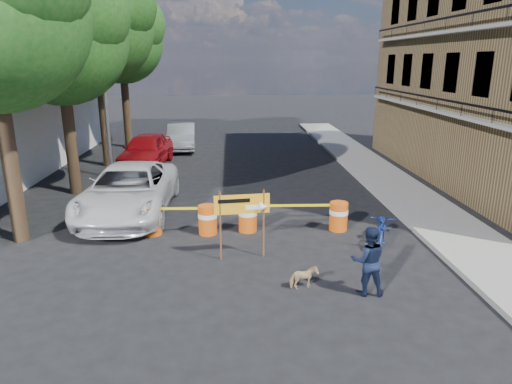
{
  "coord_description": "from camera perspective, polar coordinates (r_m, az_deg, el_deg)",
  "views": [
    {
      "loc": [
        -0.57,
        -10.92,
        5.12
      ],
      "look_at": [
        0.15,
        2.23,
        1.3
      ],
      "focal_mm": 32.0,
      "sensor_mm": 36.0,
      "label": 1
    }
  ],
  "objects": [
    {
      "name": "barrel_far_left",
      "position": [
        14.17,
        -12.87,
        -3.4
      ],
      "size": [
        0.58,
        0.58,
        0.9
      ],
      "color": "#DB5B0C",
      "rests_on": "ground"
    },
    {
      "name": "sedan_silver",
      "position": [
        27.66,
        -9.31,
        6.86
      ],
      "size": [
        1.87,
        4.63,
        1.5
      ],
      "primitive_type": "imported",
      "rotation": [
        0.0,
        0.0,
        0.06
      ],
      "color": "#9DA1A4",
      "rests_on": "ground"
    },
    {
      "name": "sidewalk_east",
      "position": [
        18.91,
        17.95,
        -0.11
      ],
      "size": [
        2.4,
        40.0,
        0.15
      ],
      "primitive_type": "cube",
      "color": "gray",
      "rests_on": "ground"
    },
    {
      "name": "bicycle",
      "position": [
        13.45,
        15.61,
        -2.62
      ],
      "size": [
        0.93,
        1.13,
        1.85
      ],
      "primitive_type": "imported",
      "rotation": [
        0.0,
        0.0,
        -0.34
      ],
      "color": "#123098",
      "rests_on": "ground"
    },
    {
      "name": "barrel_mid_left",
      "position": [
        13.95,
        -6.07,
        -3.39
      ],
      "size": [
        0.58,
        0.58,
        0.9
      ],
      "color": "#DB5B0C",
      "rests_on": "ground"
    },
    {
      "name": "barrel_mid_right",
      "position": [
        14.09,
        -1.04,
        -3.1
      ],
      "size": [
        0.58,
        0.58,
        0.9
      ],
      "color": "#DB5B0C",
      "rests_on": "ground"
    },
    {
      "name": "tree_far",
      "position": [
        28.62,
        -16.41,
        17.74
      ],
      "size": [
        5.04,
        4.8,
        8.84
      ],
      "color": "#332316",
      "rests_on": "ground"
    },
    {
      "name": "sedan_red",
      "position": [
        23.4,
        -13.57,
        5.12
      ],
      "size": [
        2.43,
        4.97,
        1.63
      ],
      "primitive_type": "imported",
      "rotation": [
        0.0,
        0.0,
        -0.11
      ],
      "color": "#A00D14",
      "rests_on": "ground"
    },
    {
      "name": "ground",
      "position": [
        12.08,
        -0.15,
        -8.91
      ],
      "size": [
        120.0,
        120.0,
        0.0
      ],
      "primitive_type": "plane",
      "color": "black",
      "rests_on": "ground"
    },
    {
      "name": "dog",
      "position": [
        10.8,
        5.99,
        -10.61
      ],
      "size": [
        0.7,
        0.45,
        0.54
      ],
      "primitive_type": "imported",
      "rotation": [
        0.0,
        0.0,
        1.84
      ],
      "color": "tan",
      "rests_on": "ground"
    },
    {
      "name": "barrel_far_right",
      "position": [
        14.41,
        10.28,
        -2.93
      ],
      "size": [
        0.58,
        0.58,
        0.9
      ],
      "color": "#DB5B0C",
      "rests_on": "ground"
    },
    {
      "name": "streetlamp",
      "position": [
        21.13,
        -18.38,
        13.36
      ],
      "size": [
        1.25,
        0.18,
        8.0
      ],
      "color": "gray",
      "rests_on": "ground"
    },
    {
      "name": "suv_white",
      "position": [
        16.13,
        -15.62,
        0.16
      ],
      "size": [
        2.84,
        6.06,
        1.68
      ],
      "primitive_type": "imported",
      "rotation": [
        0.0,
        0.0,
        -0.01
      ],
      "color": "silver",
      "rests_on": "ground"
    },
    {
      "name": "tree_mid_a",
      "position": [
        18.98,
        -23.27,
        17.61
      ],
      "size": [
        5.25,
        5.0,
        8.68
      ],
      "color": "#332316",
      "rests_on": "ground"
    },
    {
      "name": "tree_mid_b",
      "position": [
        23.79,
        -19.27,
        19.17
      ],
      "size": [
        5.67,
        5.4,
        9.62
      ],
      "color": "#332316",
      "rests_on": "ground"
    },
    {
      "name": "detour_sign",
      "position": [
        11.92,
        -0.84,
        -2.13
      ],
      "size": [
        1.46,
        0.3,
        1.88
      ],
      "rotation": [
        0.0,
        0.0,
        0.12
      ],
      "color": "#592D19",
      "rests_on": "ground"
    },
    {
      "name": "pedestrian",
      "position": [
        10.6,
        13.85,
        -8.34
      ],
      "size": [
        0.83,
        0.67,
        1.62
      ],
      "primitive_type": "imported",
      "rotation": [
        0.0,
        0.0,
        3.07
      ],
      "color": "#101932",
      "rests_on": "ground"
    }
  ]
}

